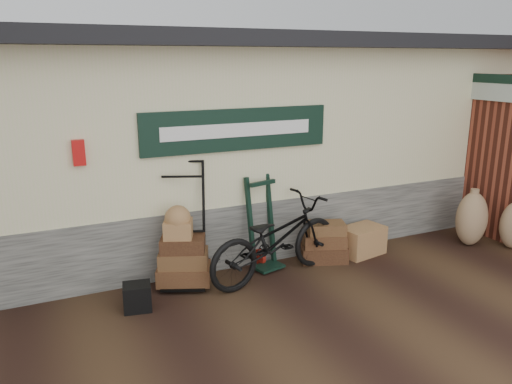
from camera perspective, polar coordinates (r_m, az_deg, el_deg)
ground at (r=6.46m, az=3.94°, el=-11.25°), size 80.00×80.00×0.00m
station_building at (r=8.39m, az=-4.88°, el=6.48°), size 14.40×4.10×3.20m
brick_outbuilding at (r=9.89m, az=25.25°, el=4.57°), size 1.71×4.51×2.62m
porter_trolley at (r=6.49m, az=-8.27°, el=-3.49°), size 0.98×0.87×1.63m
green_barrow at (r=6.92m, az=0.76°, el=-3.56°), size 0.55×0.50×1.30m
suitcase_stack at (r=7.32m, az=7.76°, el=-5.61°), size 0.76×0.62×0.59m
wicker_hamper at (r=7.68m, az=12.00°, el=-5.43°), size 0.72×0.54×0.43m
black_trunk at (r=6.12m, az=-13.42°, el=-11.59°), size 0.36×0.32×0.32m
bicycle at (r=6.60m, az=2.30°, el=-4.91°), size 1.16×2.20×1.21m
burlap_sack_left at (r=8.50m, az=23.42°, el=-2.83°), size 0.62×0.56×0.86m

